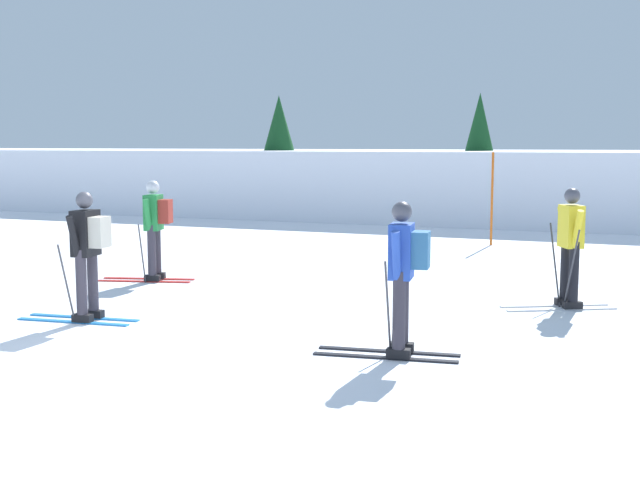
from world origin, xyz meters
The scene contains 9 objects.
ground_plane centered at (0.00, 0.00, 0.00)m, with size 120.00×120.00×0.00m, color white.
far_snow_ridge centered at (0.00, 18.91, 1.05)m, with size 80.00×8.62×2.09m, color white.
skier_yellow centered at (4.42, 4.40, 0.92)m, with size 1.59×1.08×1.71m.
skier_black centered at (-1.39, 1.21, 0.96)m, with size 1.63×1.00×1.71m.
skier_green centered at (-2.31, 4.24, 0.96)m, with size 1.64×0.98×1.71m.
skier_blue centered at (2.93, 0.98, 0.95)m, with size 1.63×1.00×1.71m.
trail_marker_pole centered at (2.20, 11.19, 1.07)m, with size 0.05×0.05×2.13m, color #C65614.
conifer_far_left centered at (-5.81, 17.20, 2.21)m, with size 1.88×1.88×3.90m.
conifer_far_right centered at (0.58, 18.41, 2.38)m, with size 1.47×1.47×3.91m.
Camera 1 is at (5.25, -7.47, 2.34)m, focal length 45.57 mm.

